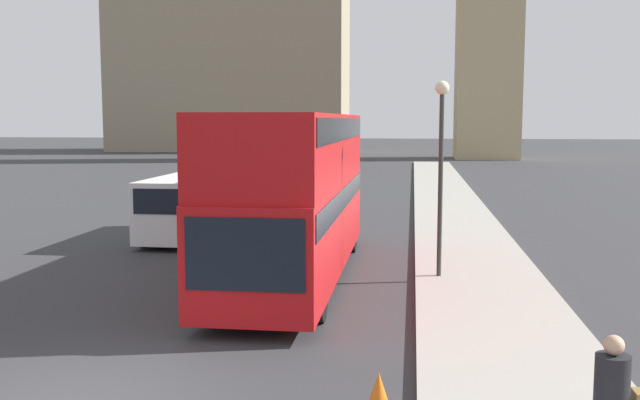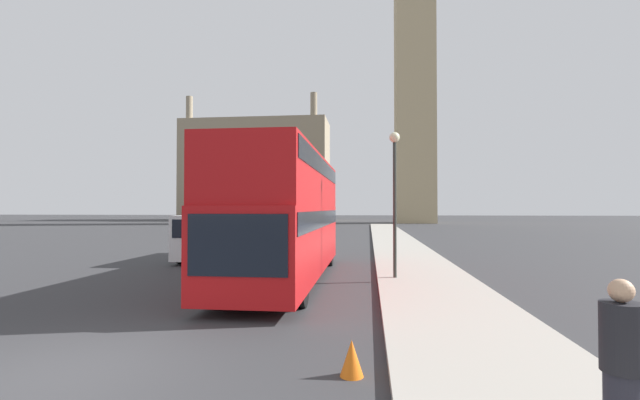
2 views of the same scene
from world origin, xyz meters
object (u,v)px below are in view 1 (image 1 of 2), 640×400
street_lamp (441,147)px  red_double_decker_bus (295,188)px  white_van (189,205)px  parked_sedan (264,186)px

street_lamp → red_double_decker_bus: bearing=-177.7°
red_double_decker_bus → white_van: (-4.79, 5.88, -1.23)m
street_lamp → parked_sedan: 21.01m
red_double_decker_bus → street_lamp: (3.78, 0.15, 1.10)m
white_van → parked_sedan: 13.21m
red_double_decker_bus → street_lamp: 3.94m
red_double_decker_bus → parked_sedan: size_ratio=2.70×
street_lamp → parked_sedan: size_ratio=1.19×
red_double_decker_bus → white_van: 7.69m
white_van → parked_sedan: (-0.09, 13.20, -0.55)m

